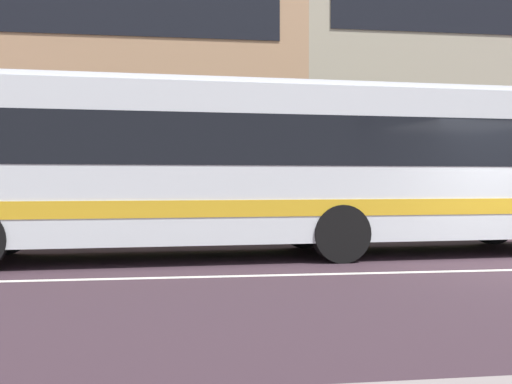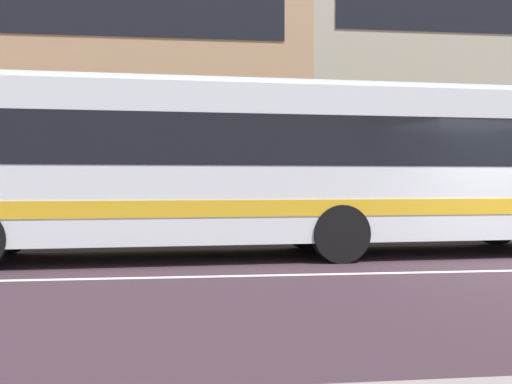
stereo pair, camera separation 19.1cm
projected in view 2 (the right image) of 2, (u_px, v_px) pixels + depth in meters
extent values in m
cube|color=#264715|center=(312.00, 214.00, 15.36)|extent=(14.96, 1.10, 1.18)
cube|color=#B9B095|center=(493.00, 59.00, 27.18)|extent=(18.76, 11.02, 13.67)
cube|color=silver|center=(282.00, 166.00, 11.48)|extent=(12.38, 3.19, 2.68)
cube|color=black|center=(282.00, 144.00, 11.47)|extent=(11.65, 3.17, 0.86)
cube|color=gold|center=(282.00, 205.00, 11.49)|extent=(12.14, 3.20, 0.28)
cube|color=silver|center=(282.00, 91.00, 11.46)|extent=(11.87, 2.75, 0.12)
cylinder|color=black|center=(7.00, 228.00, 11.74)|extent=(1.01, 0.33, 1.00)
cylinder|color=black|center=(340.00, 234.00, 10.49)|extent=(1.01, 0.33, 1.00)
cylinder|color=black|center=(305.00, 224.00, 12.79)|extent=(1.01, 0.33, 1.00)
cylinder|color=black|center=(496.00, 222.00, 13.57)|extent=(1.01, 0.33, 1.00)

